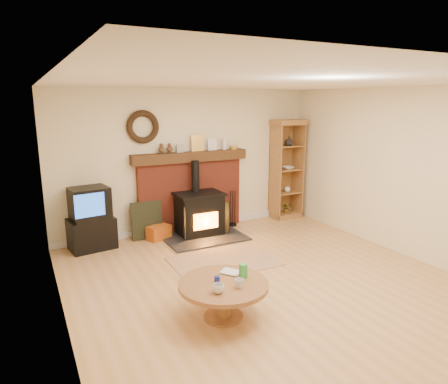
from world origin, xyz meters
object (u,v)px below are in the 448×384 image
wood_stove (200,215)px  coffee_table (224,289)px  tv_unit (91,220)px  curio_cabinet (286,169)px

wood_stove → coffee_table: bearing=-108.7°
wood_stove → tv_unit: (-1.85, 0.19, 0.11)m
tv_unit → coffee_table: (0.93, -2.92, -0.15)m
wood_stove → curio_cabinet: 2.18m
tv_unit → coffee_table: size_ratio=1.03×
wood_stove → tv_unit: 1.87m
wood_stove → tv_unit: wood_stove is taller
curio_cabinet → tv_unit: bearing=-178.7°
wood_stove → coffee_table: (-0.92, -2.73, -0.04)m
curio_cabinet → wood_stove: bearing=-172.3°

